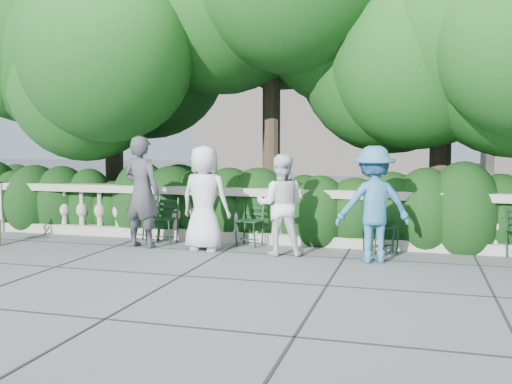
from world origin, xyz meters
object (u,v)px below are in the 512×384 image
(chair_c, at_px, (161,245))
(person_woman_grey, at_px, (142,192))
(person_older_blue, at_px, (373,204))
(person_businessman, at_px, (205,198))
(person_casual_man, at_px, (281,205))
(chair_b, at_px, (246,247))
(chair_d, at_px, (382,256))
(chair_a, at_px, (140,243))
(chair_f, at_px, (386,254))

(chair_c, distance_m, person_woman_grey, 1.04)
(person_older_blue, bearing_deg, person_woman_grey, -23.36)
(person_businessman, relative_size, person_woman_grey, 0.92)
(person_businessman, xyz_separation_m, person_casual_man, (1.32, -0.02, -0.07))
(chair_b, relative_size, person_businessman, 0.47)
(chair_c, height_order, chair_d, same)
(chair_a, height_order, chair_f, same)
(person_businessman, bearing_deg, chair_f, -163.27)
(person_woman_grey, xyz_separation_m, person_casual_man, (2.48, -0.00, -0.15))
(chair_c, height_order, person_older_blue, person_older_blue)
(chair_a, height_order, chair_d, same)
(person_businessman, xyz_separation_m, person_older_blue, (2.81, -0.18, -0.00))
(person_older_blue, bearing_deg, chair_b, -36.62)
(person_woman_grey, bearing_deg, chair_f, -163.27)
(person_woman_grey, bearing_deg, person_businessman, -169.24)
(chair_f, bearing_deg, person_businessman, 172.20)
(chair_d, bearing_deg, chair_a, 150.27)
(chair_d, relative_size, chair_f, 1.00)
(person_casual_man, relative_size, person_older_blue, 0.92)
(person_woman_grey, bearing_deg, chair_c, -115.66)
(chair_d, distance_m, person_businessman, 3.07)
(chair_a, distance_m, chair_f, 4.39)
(chair_f, bearing_deg, chair_c, 165.98)
(chair_f, relative_size, person_casual_man, 0.51)
(chair_a, bearing_deg, chair_c, 4.41)
(person_older_blue, bearing_deg, person_casual_man, -27.09)
(person_businessman, distance_m, person_older_blue, 2.81)
(chair_c, height_order, person_businessman, person_businessman)
(chair_a, xyz_separation_m, person_older_blue, (4.22, -0.54, 0.89))
(chair_d, height_order, person_older_blue, person_older_blue)
(chair_d, height_order, person_woman_grey, person_woman_grey)
(person_woman_grey, distance_m, person_casual_man, 2.48)
(chair_b, height_order, chair_f, same)
(person_casual_man, bearing_deg, chair_b, -41.78)
(chair_a, relative_size, person_woman_grey, 0.43)
(chair_a, height_order, person_casual_man, person_casual_man)
(chair_c, height_order, person_casual_man, person_casual_man)
(person_woman_grey, bearing_deg, chair_a, -46.89)
(chair_c, bearing_deg, person_casual_man, -6.97)
(chair_b, distance_m, person_older_blue, 2.47)
(person_businessman, relative_size, person_older_blue, 1.00)
(chair_b, bearing_deg, person_older_blue, -6.05)
(person_casual_man, bearing_deg, chair_c, -17.02)
(chair_a, bearing_deg, chair_d, 14.49)
(chair_b, xyz_separation_m, person_older_blue, (2.22, -0.62, 0.89))
(chair_d, xyz_separation_m, person_older_blue, (-0.11, -0.52, 0.89))
(chair_a, xyz_separation_m, person_woman_grey, (0.25, -0.38, 0.97))
(person_businessman, distance_m, person_casual_man, 1.32)
(person_casual_man, bearing_deg, chair_d, -176.78)
(chair_a, xyz_separation_m, chair_f, (4.38, 0.13, 0.00))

